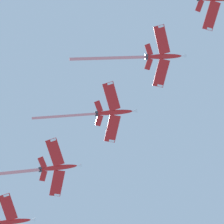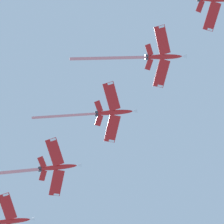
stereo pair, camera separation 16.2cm
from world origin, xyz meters
name	(u,v)px [view 2 (the right image)]	position (x,y,z in m)	size (l,w,h in m)	color
jet_second	(147,57)	(-29.28, 39.36, 119.88)	(31.57, 25.03, 8.28)	red
jet_third	(104,113)	(-31.33, 61.33, 116.26)	(27.75, 22.84, 7.64)	red
jet_fourth	(41,169)	(-38.62, 86.85, 112.69)	(29.42, 24.14, 8.38)	red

